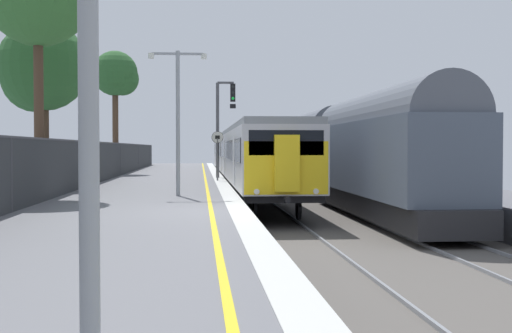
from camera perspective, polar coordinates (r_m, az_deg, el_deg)
name	(u,v)px	position (r m, az deg, el deg)	size (l,w,h in m)	color
ground	(324,233)	(17.80, 5.84, -5.70)	(17.40, 110.00, 1.21)	slate
commuter_train_at_platform	(244,154)	(41.21, -1.05, 1.06)	(2.83, 41.07, 3.81)	#B7B7BC
freight_train_adjacent_track	(294,149)	(47.41, 3.32, 1.51)	(2.60, 60.69, 4.72)	#232326
signal_gantry	(222,118)	(36.97, -2.92, 4.19)	(1.10, 0.24, 5.35)	#47474C
speed_limit_sign	(217,149)	(33.55, -3.34, 1.50)	(0.59, 0.08, 2.50)	#59595B
platform_lamp_mid	(178,109)	(23.00, -6.74, 4.91)	(2.00, 0.20, 4.99)	#93999E
platform_back_fence	(11,173)	(18.01, -20.34, -0.50)	(0.07, 99.00, 1.96)	#282B2D
background_tree_left	(41,71)	(29.59, -18.03, 7.84)	(3.76, 3.88, 6.96)	#473323
background_tree_right	(117,76)	(44.39, -11.86, 7.61)	(3.01, 2.92, 7.98)	#473323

